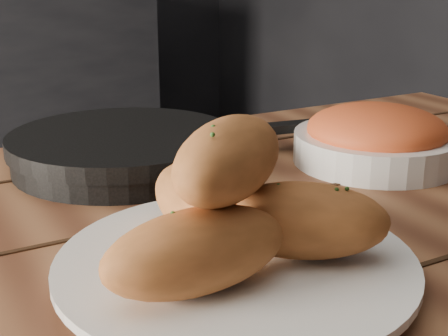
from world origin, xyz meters
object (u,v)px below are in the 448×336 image
(bread_rolls, at_px, (232,208))
(skillet, at_px, (125,149))
(bowl, at_px, (376,138))
(plate, at_px, (236,266))

(bread_rolls, xyz_separation_m, skillet, (0.03, 0.33, -0.04))
(bread_rolls, bearing_deg, skillet, 84.74)
(bread_rolls, relative_size, bowl, 1.19)
(bread_rolls, relative_size, skillet, 0.60)
(bread_rolls, xyz_separation_m, bowl, (0.32, 0.19, -0.03))
(plate, height_order, bread_rolls, bread_rolls)
(bowl, bearing_deg, plate, -150.09)
(bread_rolls, height_order, skillet, bread_rolls)
(bowl, bearing_deg, bread_rolls, -150.08)
(plate, relative_size, bowl, 1.41)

